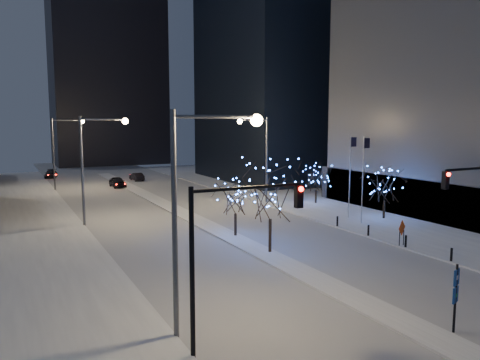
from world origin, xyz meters
TOP-DOWN VIEW (x-y plane):
  - ground at (0.00, 0.00)m, footprint 160.00×160.00m
  - road at (0.00, 35.00)m, footprint 20.00×130.00m
  - median at (0.00, 30.00)m, footprint 2.00×80.00m
  - east_sidewalk at (15.00, 20.00)m, footprint 10.00×90.00m
  - west_sidewalk at (-14.00, 20.00)m, footprint 8.00×90.00m
  - horizon_block at (6.00, 92.00)m, footprint 24.00×14.00m
  - street_lamp_w_near at (-8.94, 2.00)m, footprint 4.40×0.56m
  - street_lamp_w_mid at (-8.94, 27.00)m, footprint 4.40×0.56m
  - street_lamp_w_far at (-8.94, 52.00)m, footprint 4.40×0.56m
  - street_lamp_east at (10.08, 30.00)m, footprint 3.90×0.56m
  - traffic_signal_west at (-8.44, -0.00)m, footprint 5.26×0.43m
  - flagpoles at (13.37, 17.25)m, footprint 1.35×2.60m
  - bollards at (10.20, 10.00)m, footprint 0.16×12.16m
  - car_near at (-1.50, 51.58)m, footprint 1.91×4.46m
  - car_mid at (3.01, 57.98)m, footprint 1.63×3.96m
  - car_far at (-9.00, 68.52)m, footprint 2.61×4.84m
  - holiday_tree_median_near at (0.50, 11.57)m, footprint 5.91×5.91m
  - holiday_tree_median_far at (0.50, 17.14)m, footprint 4.20×4.20m
  - holiday_tree_plaza_near at (16.49, 16.73)m, footprint 4.39×4.39m
  - holiday_tree_plaza_far at (15.77, 26.82)m, footprint 5.58×5.58m
  - wayfinding_sign at (1.34, -3.21)m, footprint 0.56×0.26m
  - construction_sign at (10.30, 8.52)m, footprint 1.11×0.49m

SIDE VIEW (x-z plane):
  - ground at x=0.00m, z-range 0.00..0.00m
  - road at x=0.00m, z-range 0.00..0.02m
  - median at x=0.00m, z-range 0.00..0.15m
  - east_sidewalk at x=15.00m, z-range 0.00..0.15m
  - west_sidewalk at x=-14.00m, z-range 0.00..0.15m
  - bollards at x=10.20m, z-range 0.15..1.05m
  - car_mid at x=3.01m, z-range 0.00..1.27m
  - car_far at x=-9.00m, z-range 0.00..1.33m
  - car_near at x=-1.50m, z-range 0.00..1.50m
  - construction_sign at x=10.30m, z-range 0.35..2.31m
  - wayfinding_sign at x=1.34m, z-range 0.36..3.55m
  - holiday_tree_plaza_far at x=15.77m, z-range 0.74..5.75m
  - holiday_tree_median_far at x=0.50m, z-range 0.93..5.56m
  - holiday_tree_plaza_near at x=16.49m, z-range 0.84..5.97m
  - holiday_tree_median_near at x=0.50m, z-range 1.16..7.73m
  - traffic_signal_west at x=-8.44m, z-range 1.26..8.26m
  - flagpoles at x=13.37m, z-range 0.80..8.80m
  - street_lamp_east at x=10.08m, z-range 1.45..11.45m
  - street_lamp_w_near at x=-8.94m, z-range 1.50..11.50m
  - street_lamp_w_mid at x=-8.94m, z-range 1.50..11.50m
  - street_lamp_w_far at x=-8.94m, z-range 1.50..11.50m
  - horizon_block at x=6.00m, z-range 0.00..42.00m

